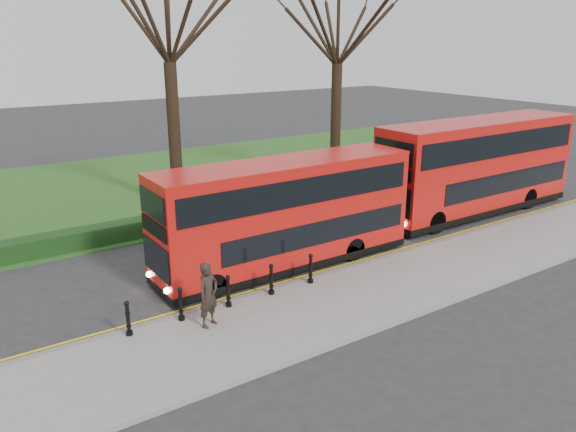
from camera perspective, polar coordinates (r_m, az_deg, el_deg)
ground at (r=19.54m, az=-4.68°, el=-7.10°), size 120.00×120.00×0.00m
pavement at (r=17.22m, az=0.33°, el=-10.37°), size 60.00×4.00×0.15m
kerb at (r=18.73m, az=-3.16°, el=-7.97°), size 60.00×0.25×0.16m
grass_verge at (r=32.75m, az=-17.74°, el=2.46°), size 60.00×18.00×0.06m
hedge at (r=25.16m, az=-12.36°, el=-0.71°), size 60.00×0.90×0.80m
yellow_line_outer at (r=18.99m, az=-3.63°, el=-7.82°), size 60.00×0.10×0.01m
yellow_line_inner at (r=19.15m, az=-3.93°, el=-7.61°), size 60.00×0.10×0.01m
tree_mid at (r=27.66m, az=-12.24°, el=19.79°), size 8.23×8.23×12.86m
tree_right at (r=32.80m, az=5.13°, el=18.97°), size 7.86×7.86×12.28m
bollard_row at (r=17.66m, az=-6.10°, el=-7.64°), size 6.49×0.15×1.00m
bus_lead at (r=20.44m, az=-0.22°, el=0.14°), size 10.02×2.30×3.99m
bus_rear at (r=28.42m, az=18.69°, el=4.76°), size 11.26×2.59×4.48m
pedestrian at (r=16.43m, az=-8.09°, el=-7.92°), size 0.83×0.70×1.95m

